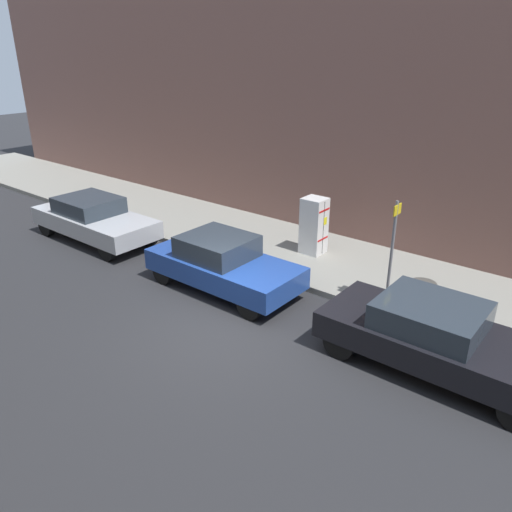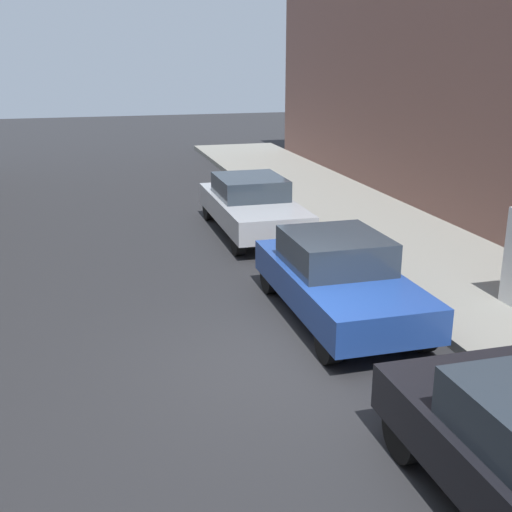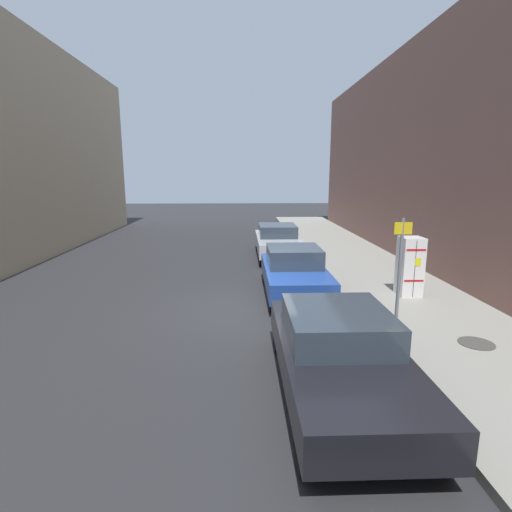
{
  "view_description": "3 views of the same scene",
  "coord_description": "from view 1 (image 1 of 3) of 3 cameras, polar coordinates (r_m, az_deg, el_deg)",
  "views": [
    {
      "loc": [
        7.07,
        6.63,
        5.92
      ],
      "look_at": [
        -1.97,
        -0.65,
        0.95
      ],
      "focal_mm": 35.0,
      "sensor_mm": 36.0,
      "label": 1
    },
    {
      "loc": [
        2.51,
        8.05,
        4.3
      ],
      "look_at": [
        -0.11,
        -1.51,
        1.17
      ],
      "focal_mm": 45.0,
      "sensor_mm": 36.0,
      "label": 2
    },
    {
      "loc": [
        0.08,
        10.2,
        3.57
      ],
      "look_at": [
        -0.39,
        -2.72,
        0.91
      ],
      "focal_mm": 28.0,
      "sensor_mm": 36.0,
      "label": 3
    }
  ],
  "objects": [
    {
      "name": "ground_plane",
      "position": [
        11.36,
        -3.74,
        -8.3
      ],
      "size": [
        80.0,
        80.0,
        0.0
      ],
      "primitive_type": "plane",
      "color": "#28282B"
    },
    {
      "name": "sidewalk_slab",
      "position": [
        14.62,
        8.42,
        -0.63
      ],
      "size": [
        3.77,
        44.0,
        0.17
      ],
      "primitive_type": "cube",
      "color": "gray",
      "rests_on": "ground"
    },
    {
      "name": "building_facade_near",
      "position": [
        16.27,
        15.25,
        16.8
      ],
      "size": [
        2.47,
        39.6,
        8.66
      ],
      "primitive_type": "cube",
      "color": "#7F564C",
      "rests_on": "ground"
    },
    {
      "name": "discarded_refrigerator",
      "position": [
        14.69,
        6.62,
        3.45
      ],
      "size": [
        0.61,
        0.66,
        1.67
      ],
      "color": "white",
      "rests_on": "sidewalk_slab"
    },
    {
      "name": "manhole_cover",
      "position": [
        13.68,
        18.57,
        -2.97
      ],
      "size": [
        0.7,
        0.7,
        0.02
      ],
      "primitive_type": "cylinder",
      "color": "#47443F",
      "rests_on": "sidewalk_slab"
    },
    {
      "name": "street_sign_post",
      "position": [
        11.84,
        15.31,
        0.88
      ],
      "size": [
        0.36,
        0.07,
        2.55
      ],
      "color": "slate",
      "rests_on": "sidewalk_slab"
    },
    {
      "name": "parked_sedan_silver",
      "position": [
        16.89,
        -18.07,
        4.09
      ],
      "size": [
        1.8,
        4.52,
        1.4
      ],
      "color": "silver",
      "rests_on": "ground"
    },
    {
      "name": "parked_hatchback_blue",
      "position": [
        12.82,
        -3.87,
        -0.82
      ],
      "size": [
        1.78,
        4.11,
        1.42
      ],
      "color": "#23479E",
      "rests_on": "ground"
    },
    {
      "name": "parked_sedan_dark",
      "position": [
        10.31,
        19.95,
        -8.67
      ],
      "size": [
        1.88,
        4.55,
        1.39
      ],
      "color": "black",
      "rests_on": "ground"
    }
  ]
}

